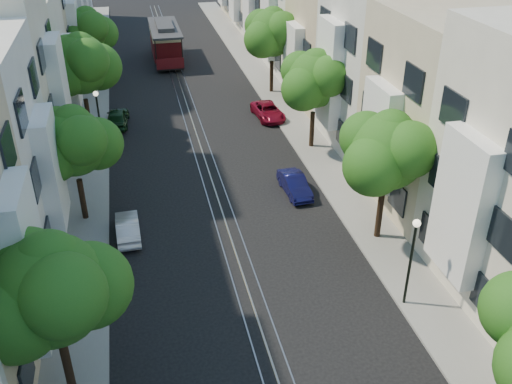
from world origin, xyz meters
TOP-DOWN VIEW (x-y plane):
  - ground at (0.00, 28.00)m, footprint 200.00×200.00m
  - sidewalk_east at (7.25, 28.00)m, footprint 2.50×80.00m
  - sidewalk_west at (-7.25, 28.00)m, footprint 2.50×80.00m
  - rail_left at (-0.55, 28.00)m, footprint 0.06×80.00m
  - rail_slot at (0.00, 28.00)m, footprint 0.06×80.00m
  - rail_right at (0.55, 28.00)m, footprint 0.06×80.00m
  - lane_line at (0.00, 28.00)m, footprint 0.08×80.00m
  - townhouses_east at (11.87, 27.91)m, footprint 7.75×72.00m
  - townhouses_west at (-11.87, 27.91)m, footprint 7.75×72.00m
  - tree_e_b at (7.26, 8.98)m, footprint 4.93×4.08m
  - tree_e_c at (7.26, 19.98)m, footprint 4.84×3.99m
  - tree_e_d at (7.26, 30.98)m, footprint 5.01×4.16m
  - tree_w_a at (-7.14, 1.98)m, footprint 4.93×4.08m
  - tree_w_b at (-7.14, 13.98)m, footprint 4.72×3.87m
  - tree_w_c at (-7.14, 24.98)m, footprint 5.13×4.28m
  - tree_w_d at (-7.14, 35.98)m, footprint 4.84×3.99m
  - lamp_east at (6.30, 4.00)m, footprint 0.32×0.32m
  - lamp_west at (-6.30, 22.00)m, footprint 0.32×0.32m
  - cable_car at (-0.50, 42.00)m, footprint 2.68×8.58m
  - parked_car_e_mid at (4.40, 14.28)m, footprint 1.34×3.39m
  - parked_car_e_far at (5.60, 25.61)m, footprint 2.13×4.02m
  - parked_car_w_mid at (-5.03, 11.84)m, footprint 1.24×3.29m
  - parked_car_w_far at (-5.35, 26.61)m, footprint 1.83×3.88m

SIDE VIEW (x-z plane):
  - ground at x=0.00m, z-range 0.00..0.00m
  - lane_line at x=0.00m, z-range 0.00..0.01m
  - rail_left at x=-0.55m, z-range 0.00..0.02m
  - rail_slot at x=0.00m, z-range 0.00..0.02m
  - rail_right at x=0.55m, z-range 0.00..0.02m
  - sidewalk_east at x=7.25m, z-range 0.00..0.12m
  - sidewalk_west at x=-7.25m, z-range 0.00..0.12m
  - parked_car_w_mid at x=-5.03m, z-range 0.00..1.07m
  - parked_car_e_far at x=5.60m, z-range 0.00..1.08m
  - parked_car_e_mid at x=4.40m, z-range 0.00..1.10m
  - parked_car_w_far at x=-5.35m, z-range 0.00..1.28m
  - cable_car at x=-0.50m, z-range 0.30..3.60m
  - lamp_east at x=6.30m, z-range 0.77..4.93m
  - lamp_west at x=-6.30m, z-range 0.77..4.93m
  - tree_w_b at x=-7.14m, z-range 1.26..7.53m
  - tree_e_c at x=7.26m, z-range 1.34..7.86m
  - tree_w_d at x=-7.14m, z-range 1.34..7.86m
  - tree_e_b at x=7.26m, z-range 1.39..8.07m
  - tree_w_a at x=-7.14m, z-range 1.39..8.07m
  - tree_e_d at x=7.26m, z-range 1.44..8.29m
  - tree_w_c at x=-7.14m, z-range 1.52..8.62m
  - townhouses_west at x=-11.87m, z-range -0.80..10.96m
  - townhouses_east at x=11.87m, z-range -0.82..11.18m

